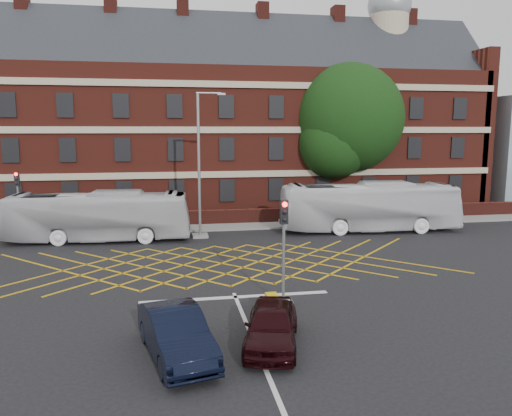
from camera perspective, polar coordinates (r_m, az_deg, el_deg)
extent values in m
plane|color=black|center=(24.70, -3.47, -7.54)|extent=(120.00, 120.00, 0.00)
cube|color=maroon|center=(45.63, -6.80, 7.60)|extent=(50.00, 12.00, 12.00)
cube|color=#202328|center=(45.89, -6.94, 15.11)|extent=(51.00, 10.61, 10.61)
cube|color=#B7A88C|center=(39.55, -6.29, 8.87)|extent=(50.00, 0.18, 0.50)
cube|color=black|center=(39.60, -6.26, 6.70)|extent=(1.20, 0.14, 1.80)
cube|color=#4E1B14|center=(46.72, -16.23, 20.31)|extent=(1.00, 1.40, 3.20)
cylinder|color=#B7A88C|center=(50.66, 14.85, 17.71)|extent=(3.60, 3.60, 6.00)
sphere|color=gray|center=(51.31, 15.01, 21.46)|extent=(4.00, 4.00, 4.00)
cube|color=#4E1B14|center=(37.19, -5.82, -1.11)|extent=(56.00, 0.50, 1.10)
cube|color=slate|center=(36.30, -5.69, -2.14)|extent=(60.00, 3.00, 0.12)
cube|color=#CC990C|center=(26.61, -3.98, -6.32)|extent=(8.22, 8.22, 0.02)
cube|color=silver|center=(21.38, -2.36, -10.14)|extent=(8.00, 0.30, 0.02)
cube|color=silver|center=(15.46, 1.08, -17.90)|extent=(0.15, 14.00, 0.02)
imported|color=silver|center=(33.06, -17.54, -0.91)|extent=(11.60, 3.52, 3.18)
imported|color=silver|center=(35.51, 12.81, 0.15)|extent=(12.52, 3.84, 3.44)
imported|color=black|center=(16.10, -9.13, -13.95)|extent=(2.59, 4.84, 1.52)
imported|color=black|center=(16.67, 1.79, -13.21)|extent=(2.69, 4.43, 1.41)
cylinder|color=black|center=(43.04, 10.38, 3.54)|extent=(0.90, 0.90, 6.15)
sphere|color=black|center=(42.87, 10.56, 10.06)|extent=(9.06, 9.06, 9.06)
sphere|color=black|center=(41.61, 8.92, 7.37)|extent=(5.89, 5.89, 5.89)
sphere|color=black|center=(44.15, 11.97, 7.89)|extent=(5.43, 5.43, 5.43)
cube|color=slate|center=(20.52, 3.12, -10.71)|extent=(0.70, 0.70, 0.20)
cylinder|color=gray|center=(20.02, 3.16, -6.26)|extent=(0.12, 0.12, 3.50)
cube|color=black|center=(19.59, 3.21, -0.46)|extent=(0.30, 0.25, 0.95)
sphere|color=#FF0C05|center=(19.40, 3.32, 0.40)|extent=(0.20, 0.20, 0.20)
cube|color=slate|center=(37.00, -25.28, -2.69)|extent=(0.70, 0.70, 0.20)
cylinder|color=gray|center=(36.73, -25.45, -0.16)|extent=(0.12, 0.12, 3.50)
cube|color=black|center=(36.49, -25.66, 3.02)|extent=(0.30, 0.25, 0.95)
sphere|color=#FF0C05|center=(36.33, -25.75, 3.50)|extent=(0.20, 0.20, 0.20)
cube|color=slate|center=(33.11, -6.40, -3.16)|extent=(1.00, 1.00, 0.20)
cylinder|color=gray|center=(32.47, -6.53, 4.72)|extent=(0.18, 0.18, 9.30)
cylinder|color=gray|center=(32.52, -5.42, 12.95)|extent=(1.60, 0.12, 0.12)
cube|color=gray|center=(32.59, -3.98, 12.87)|extent=(0.50, 0.20, 0.12)
cylinder|color=gray|center=(36.43, -25.70, -1.29)|extent=(0.10, 0.10, 2.20)
cube|color=silver|center=(36.23, -25.82, -0.06)|extent=(1.10, 0.06, 0.45)
cube|color=silver|center=(36.30, -25.77, -0.84)|extent=(1.10, 0.06, 0.40)
cube|color=silver|center=(36.37, -25.72, -1.54)|extent=(1.10, 0.06, 0.35)
cube|color=#DDBB0D|center=(19.43, 1.79, -10.89)|extent=(0.44, 0.44, 0.81)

